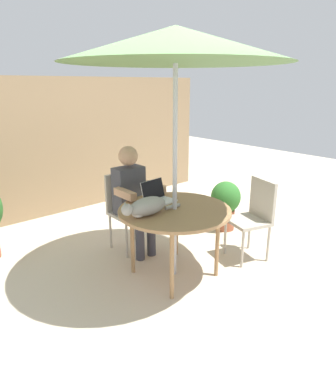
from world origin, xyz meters
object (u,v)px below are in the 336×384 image
at_px(person_seated, 133,194).
at_px(potted_plant_near_fence, 225,202).
at_px(patio_umbrella, 176,45).
at_px(cat, 145,207).
at_px(chair_occupied, 125,205).
at_px(laptop, 157,195).
at_px(patio_table, 175,214).
at_px(chair_empty, 255,213).

distance_m(person_seated, potted_plant_near_fence, 1.37).
relative_size(patio_umbrella, cat, 3.63).
distance_m(chair_occupied, laptop, 0.62).
relative_size(patio_umbrella, person_seated, 1.91).
distance_m(patio_table, patio_umbrella, 1.54).
bearing_deg(chair_empty, chair_occupied, 128.86).
relative_size(chair_occupied, laptop, 2.73).
xyz_separation_m(patio_table, potted_plant_near_fence, (1.30, 0.43, -0.28)).
xyz_separation_m(patio_table, laptop, (0.01, 0.30, 0.12)).
bearing_deg(potted_plant_near_fence, chair_empty, -117.24).
height_order(patio_table, patio_umbrella, patio_umbrella).
relative_size(patio_table, chair_empty, 1.23).
bearing_deg(cat, chair_occupied, 68.60).
height_order(patio_table, cat, cat).
relative_size(laptop, potted_plant_near_fence, 0.50).
height_order(patio_table, potted_plant_near_fence, patio_table).
bearing_deg(chair_empty, patio_table, 162.83).
height_order(patio_table, person_seated, person_seated).
bearing_deg(potted_plant_near_fence, cat, -166.76).
height_order(chair_empty, cat, chair_empty).
bearing_deg(patio_table, cat, 171.77).
distance_m(patio_umbrella, laptop, 1.46).
height_order(chair_occupied, person_seated, person_seated).
relative_size(patio_umbrella, chair_empty, 2.63).
bearing_deg(chair_empty, potted_plant_near_fence, 62.76).
distance_m(patio_table, chair_occupied, 0.88).
bearing_deg(chair_empty, cat, 165.06).
height_order(person_seated, laptop, person_seated).
relative_size(patio_table, chair_occupied, 1.23).
height_order(person_seated, potted_plant_near_fence, person_seated).
bearing_deg(potted_plant_near_fence, laptop, -174.25).
bearing_deg(person_seated, chair_occupied, 90.00).
distance_m(patio_table, potted_plant_near_fence, 1.40).
relative_size(patio_umbrella, potted_plant_near_fence, 3.56).
distance_m(patio_table, person_seated, 0.71).
bearing_deg(laptop, potted_plant_near_fence, 5.75).
bearing_deg(patio_table, patio_umbrella, 0.00).
height_order(patio_umbrella, chair_occupied, patio_umbrella).
bearing_deg(chair_occupied, patio_table, -90.00).
bearing_deg(patio_umbrella, person_seated, 90.00).
height_order(cat, potted_plant_near_fence, cat).
distance_m(chair_empty, person_seated, 1.38).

